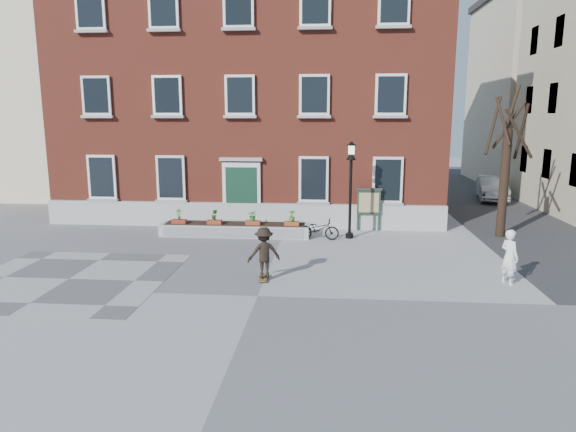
# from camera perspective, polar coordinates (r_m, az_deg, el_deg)

# --- Properties ---
(ground) EXTENTS (100.00, 100.00, 0.00)m
(ground) POSITION_cam_1_polar(r_m,az_deg,el_deg) (14.45, -3.38, -8.87)
(ground) COLOR gray
(ground) RESTS_ON ground
(checker_patch) EXTENTS (6.00, 6.00, 0.01)m
(checker_patch) POSITION_cam_1_polar(r_m,az_deg,el_deg) (17.22, -23.17, -6.45)
(checker_patch) COLOR #525254
(checker_patch) RESTS_ON ground
(distant_building) EXTENTS (10.00, 12.00, 13.00)m
(distant_building) POSITION_cam_1_polar(r_m,az_deg,el_deg) (39.00, -26.59, 12.24)
(distant_building) COLOR beige
(distant_building) RESTS_ON ground
(bicycle) EXTENTS (1.71, 0.72, 0.87)m
(bicycle) POSITION_cam_1_polar(r_m,az_deg,el_deg) (20.74, 3.40, -1.45)
(bicycle) COLOR black
(bicycle) RESTS_ON ground
(parked_car) EXTENTS (2.27, 4.54, 1.43)m
(parked_car) POSITION_cam_1_polar(r_m,az_deg,el_deg) (32.76, 21.76, 2.89)
(parked_car) COLOR #B7B9BC
(parked_car) RESTS_ON ground
(bystander) EXTENTS (0.63, 0.72, 1.66)m
(bystander) POSITION_cam_1_polar(r_m,az_deg,el_deg) (16.55, 23.38, -4.19)
(bystander) COLOR white
(bystander) RESTS_ON ground
(brick_building) EXTENTS (18.40, 10.85, 12.60)m
(brick_building) POSITION_cam_1_polar(r_m,az_deg,el_deg) (27.74, -3.48, 13.89)
(brick_building) COLOR maroon
(brick_building) RESTS_ON ground
(planter_assembly) EXTENTS (6.20, 1.12, 1.15)m
(planter_assembly) POSITION_cam_1_polar(r_m,az_deg,el_deg) (21.50, -5.89, -1.40)
(planter_assembly) COLOR #B4B4B0
(planter_assembly) RESTS_ON ground
(bare_tree) EXTENTS (1.83, 1.83, 6.16)m
(bare_tree) POSITION_cam_1_polar(r_m,az_deg,el_deg) (22.66, 22.99, 4.79)
(bare_tree) COLOR black
(bare_tree) RESTS_ON ground
(lamp_post) EXTENTS (0.40, 0.40, 3.93)m
(lamp_post) POSITION_cam_1_polar(r_m,az_deg,el_deg) (20.78, 6.99, 4.40)
(lamp_post) COLOR black
(lamp_post) RESTS_ON ground
(notice_board) EXTENTS (1.10, 0.16, 1.87)m
(notice_board) POSITION_cam_1_polar(r_m,az_deg,el_deg) (22.43, 8.97, 1.54)
(notice_board) COLOR #183123
(notice_board) RESTS_ON ground
(skateboarder) EXTENTS (1.15, 0.91, 1.64)m
(skateboarder) POSITION_cam_1_polar(r_m,az_deg,el_deg) (15.57, -2.70, -4.10)
(skateboarder) COLOR brown
(skateboarder) RESTS_ON ground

